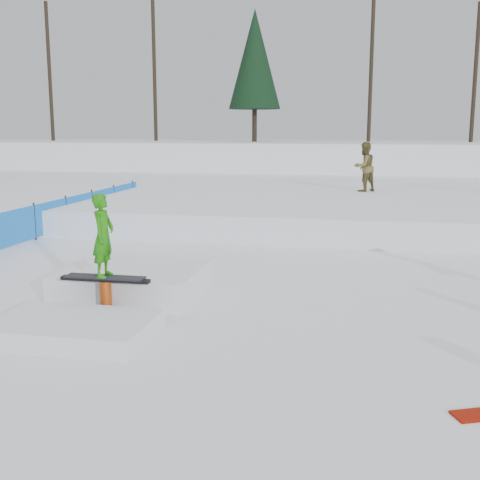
# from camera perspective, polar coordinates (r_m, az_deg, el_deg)

# --- Properties ---
(ground) EXTENTS (120.00, 120.00, 0.00)m
(ground) POSITION_cam_1_polar(r_m,az_deg,el_deg) (9.95, -5.19, -8.20)
(ground) COLOR white
(snow_berm) EXTENTS (60.00, 14.00, 2.40)m
(snow_berm) POSITION_cam_1_polar(r_m,az_deg,el_deg) (39.16, 7.58, 7.49)
(snow_berm) COLOR white
(snow_berm) RESTS_ON ground
(snow_midrise) EXTENTS (50.00, 18.00, 0.80)m
(snow_midrise) POSITION_cam_1_polar(r_m,az_deg,el_deg) (25.32, 5.26, 4.13)
(snow_midrise) COLOR white
(snow_midrise) RESTS_ON ground
(safety_fence) EXTENTS (0.05, 16.00, 1.10)m
(safety_fence) POSITION_cam_1_polar(r_m,az_deg,el_deg) (18.34, -18.89, 1.67)
(safety_fence) COLOR blue
(safety_fence) RESTS_ON ground
(treeline) EXTENTS (40.24, 4.22, 10.50)m
(treeline) POSITION_cam_1_polar(r_m,az_deg,el_deg) (37.69, 17.44, 16.52)
(treeline) COLOR black
(treeline) RESTS_ON snow_berm
(walker_olive) EXTENTS (1.17, 1.15, 1.90)m
(walker_olive) POSITION_cam_1_polar(r_m,az_deg,el_deg) (23.76, 11.71, 6.81)
(walker_olive) COLOR brown
(walker_olive) RESTS_ON snow_midrise
(jib_rail_feature) EXTENTS (2.60, 4.40, 2.11)m
(jib_rail_feature) POSITION_cam_1_polar(r_m,az_deg,el_deg) (11.21, -11.39, -4.60)
(jib_rail_feature) COLOR white
(jib_rail_feature) RESTS_ON ground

